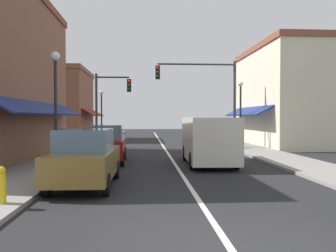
# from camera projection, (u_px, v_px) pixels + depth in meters

# --- Properties ---
(ground_plane) EXTENTS (80.00, 80.00, 0.00)m
(ground_plane) POSITION_uv_depth(u_px,v_px,m) (165.00, 149.00, 23.64)
(ground_plane) COLOR black
(sidewalk_left) EXTENTS (2.60, 56.00, 0.12)m
(sidewalk_left) POSITION_uv_depth(u_px,v_px,m) (83.00, 148.00, 23.26)
(sidewalk_left) COLOR gray
(sidewalk_left) RESTS_ON ground
(sidewalk_right) EXTENTS (2.60, 56.00, 0.12)m
(sidewalk_right) POSITION_uv_depth(u_px,v_px,m) (244.00, 147.00, 24.01)
(sidewalk_right) COLOR gray
(sidewalk_right) RESTS_ON ground
(lane_center_stripe) EXTENTS (0.14, 52.00, 0.01)m
(lane_center_stripe) POSITION_uv_depth(u_px,v_px,m) (165.00, 149.00, 23.64)
(lane_center_stripe) COLOR silver
(lane_center_stripe) RESTS_ON ground
(storefront_right_block) EXTENTS (5.60, 10.20, 7.43)m
(storefront_right_block) POSITION_uv_depth(u_px,v_px,m) (282.00, 96.00, 26.15)
(storefront_right_block) COLOR beige
(storefront_right_block) RESTS_ON ground
(storefront_far_left) EXTENTS (7.03, 8.20, 6.63)m
(storefront_far_left) POSITION_uv_depth(u_px,v_px,m) (57.00, 105.00, 32.87)
(storefront_far_left) COLOR brown
(storefront_far_left) RESTS_ON ground
(parked_car_nearest_left) EXTENTS (1.84, 4.13, 1.77)m
(parked_car_nearest_left) POSITION_uv_depth(u_px,v_px,m) (85.00, 158.00, 10.67)
(parked_car_nearest_left) COLOR brown
(parked_car_nearest_left) RESTS_ON ground
(parked_car_second_left) EXTENTS (1.85, 4.14, 1.77)m
(parked_car_second_left) POSITION_uv_depth(u_px,v_px,m) (106.00, 144.00, 16.34)
(parked_car_second_left) COLOR maroon
(parked_car_second_left) RESTS_ON ground
(van_in_lane) EXTENTS (2.11, 5.23, 2.12)m
(van_in_lane) POSITION_uv_depth(u_px,v_px,m) (208.00, 139.00, 15.69)
(van_in_lane) COLOR beige
(van_in_lane) RESTS_ON ground
(traffic_signal_mast_arm) EXTENTS (5.53, 0.50, 5.99)m
(traffic_signal_mast_arm) POSITION_uv_depth(u_px,v_px,m) (208.00, 88.00, 23.68)
(traffic_signal_mast_arm) COLOR #333333
(traffic_signal_mast_arm) RESTS_ON ground
(traffic_signal_left_corner) EXTENTS (2.57, 0.50, 5.24)m
(traffic_signal_left_corner) POSITION_uv_depth(u_px,v_px,m) (108.00, 99.00, 24.74)
(traffic_signal_left_corner) COLOR #333333
(traffic_signal_left_corner) RESTS_ON ground
(street_lamp_left_near) EXTENTS (0.36, 0.36, 4.70)m
(street_lamp_left_near) POSITION_uv_depth(u_px,v_px,m) (55.00, 91.00, 13.61)
(street_lamp_left_near) COLOR black
(street_lamp_left_near) RESTS_ON ground
(street_lamp_right_mid) EXTENTS (0.36, 0.36, 4.52)m
(street_lamp_right_mid) POSITION_uv_depth(u_px,v_px,m) (241.00, 103.00, 22.86)
(street_lamp_right_mid) COLOR black
(street_lamp_right_mid) RESTS_ON ground
(street_lamp_left_far) EXTENTS (0.36, 0.36, 4.34)m
(street_lamp_left_far) POSITION_uv_depth(u_px,v_px,m) (102.00, 107.00, 28.23)
(street_lamp_left_far) COLOR black
(street_lamp_left_far) RESTS_ON ground
(fire_hydrant) EXTENTS (0.22, 0.22, 0.87)m
(fire_hydrant) POSITION_uv_depth(u_px,v_px,m) (1.00, 185.00, 8.09)
(fire_hydrant) COLOR gold
(fire_hydrant) RESTS_ON ground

